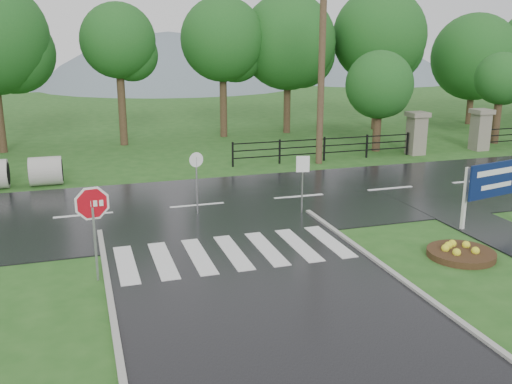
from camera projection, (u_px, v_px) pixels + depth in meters
name	position (u px, v px, depth m)	size (l,w,h in m)	color
ground	(298.00, 339.00, 11.67)	(120.00, 120.00, 0.00)	#25561C
main_road	(197.00, 206.00, 20.87)	(90.00, 8.00, 0.04)	black
walkway	(503.00, 235.00, 17.82)	(2.20, 11.00, 0.04)	black
crosswalk	(233.00, 252.00, 16.25)	(6.50, 2.80, 0.02)	silver
pillar_west	(416.00, 132.00, 29.87)	(1.00, 1.00, 2.24)	gray
pillar_east	(480.00, 129.00, 31.03)	(1.00, 1.00, 2.24)	gray
fence_west	(324.00, 146.00, 28.46)	(9.58, 0.08, 1.20)	black
hills	(141.00, 203.00, 76.56)	(102.00, 48.00, 48.00)	slate
treeline	(165.00, 141.00, 34.04)	(83.20, 5.20, 10.00)	#184E1B
stop_sign	(93.00, 212.00, 14.06)	(1.15, 0.21, 2.62)	#939399
estate_billboard	(496.00, 183.00, 18.25)	(2.43, 0.60, 2.17)	silver
flower_bed	(461.00, 252.00, 16.02)	(1.88, 1.88, 0.38)	#332111
reg_sign_small	(303.00, 173.00, 19.59)	(0.45, 0.12, 2.07)	#939399
reg_sign_round	(197.00, 175.00, 19.57)	(0.50, 0.14, 2.21)	#939399
utility_pole_east	(322.00, 62.00, 26.76)	(1.71, 0.32, 9.61)	#473523
entrance_tree_left	(379.00, 85.00, 30.19)	(3.59, 3.59, 5.36)	#3D2B1C
entrance_tree_right	(501.00, 79.00, 32.42)	(2.95, 2.95, 5.21)	#3D2B1C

